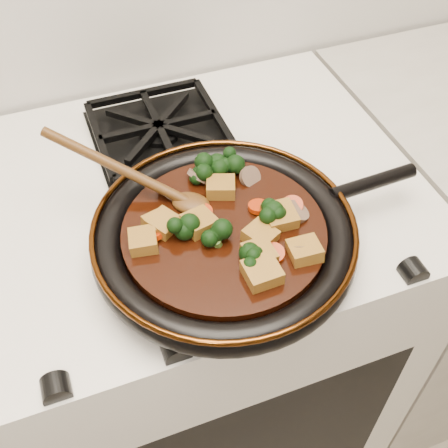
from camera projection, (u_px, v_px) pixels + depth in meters
name	position (u px, v px, depth m)	size (l,w,h in m)	color
stove	(195.00, 333.00, 1.25)	(0.76, 0.60, 0.90)	silver
burner_grate_front	(213.00, 244.00, 0.81)	(0.23, 0.23, 0.03)	black
burner_grate_back	(159.00, 130.00, 0.99)	(0.23, 0.23, 0.03)	black
skillet	(225.00, 236.00, 0.78)	(0.50, 0.37, 0.05)	black
braising_sauce	(224.00, 234.00, 0.78)	(0.28, 0.28, 0.02)	black
tofu_cube_0	(262.00, 273.00, 0.71)	(0.04, 0.04, 0.02)	olive
tofu_cube_1	(158.00, 223.00, 0.77)	(0.03, 0.03, 0.02)	olive
tofu_cube_2	(259.00, 255.00, 0.73)	(0.04, 0.04, 0.02)	olive
tofu_cube_3	(305.00, 251.00, 0.74)	(0.04, 0.04, 0.02)	olive
tofu_cube_4	(143.00, 241.00, 0.75)	(0.04, 0.04, 0.02)	olive
tofu_cube_5	(221.00, 188.00, 0.81)	(0.04, 0.04, 0.02)	olive
tofu_cube_6	(260.00, 236.00, 0.75)	(0.04, 0.04, 0.02)	olive
tofu_cube_7	(199.00, 223.00, 0.77)	(0.04, 0.04, 0.02)	olive
tofu_cube_8	(164.00, 224.00, 0.77)	(0.04, 0.04, 0.02)	olive
tofu_cube_9	(279.00, 217.00, 0.78)	(0.04, 0.04, 0.02)	olive
broccoli_floret_0	(274.00, 217.00, 0.77)	(0.06, 0.06, 0.05)	black
broccoli_floret_1	(202.00, 173.00, 0.83)	(0.06, 0.06, 0.05)	black
broccoli_floret_2	(181.00, 223.00, 0.76)	(0.06, 0.06, 0.06)	black
broccoli_floret_3	(252.00, 258.00, 0.73)	(0.06, 0.06, 0.05)	black
broccoli_floret_4	(225.00, 165.00, 0.84)	(0.06, 0.06, 0.05)	black
broccoli_floret_5	(218.00, 241.00, 0.75)	(0.06, 0.06, 0.05)	black
carrot_coin_0	(203.00, 213.00, 0.79)	(0.03, 0.03, 0.01)	#A22404
carrot_coin_1	(153.00, 233.00, 0.76)	(0.03, 0.03, 0.01)	#A22404
carrot_coin_2	(273.00, 254.00, 0.74)	(0.03, 0.03, 0.01)	#A22404
carrot_coin_3	(292.00, 206.00, 0.79)	(0.03, 0.03, 0.01)	#A22404
carrot_coin_4	(258.00, 207.00, 0.79)	(0.03, 0.03, 0.01)	#A22404
mushroom_slice_0	(299.00, 246.00, 0.74)	(0.03, 0.03, 0.01)	brown
mushroom_slice_1	(199.00, 177.00, 0.83)	(0.04, 0.04, 0.01)	brown
mushroom_slice_2	(167.00, 192.00, 0.81)	(0.03, 0.03, 0.01)	brown
mushroom_slice_3	(250.00, 177.00, 0.83)	(0.03, 0.03, 0.01)	brown
mushroom_slice_4	(297.00, 212.00, 0.78)	(0.04, 0.04, 0.01)	brown
wooden_spoon	(150.00, 183.00, 0.80)	(0.13, 0.11, 0.23)	#4B2C10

